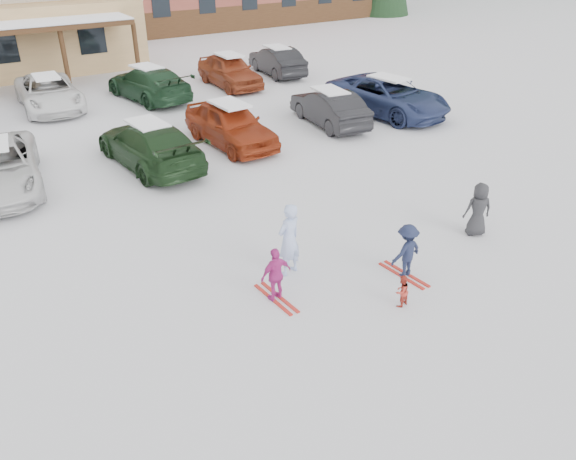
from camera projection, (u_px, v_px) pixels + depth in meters
ground at (301, 290)px, 12.70m from camera, size 160.00×160.00×0.00m
adult_skier at (289, 240)px, 12.90m from camera, size 0.74×0.58×1.80m
toddler_red at (402, 291)px, 12.01m from camera, size 0.41×0.34×0.75m
child_navy at (407, 251)px, 12.91m from camera, size 0.90×0.57×1.33m
skis_child_navy at (404, 275)px, 13.22m from camera, size 0.32×1.41×0.03m
child_magenta at (276, 275)px, 12.09m from camera, size 0.77×0.36×1.28m
skis_child_magenta at (276, 298)px, 12.39m from camera, size 0.28×1.41×0.03m
bystander_dark at (478, 209)px, 14.63m from camera, size 0.84×0.72×1.46m
parked_car_3 at (150, 145)px, 18.81m from camera, size 2.53×5.34×1.50m
parked_car_4 at (230, 124)px, 20.60m from camera, size 2.08×4.68×1.56m
parked_car_5 at (329, 108)px, 22.68m from camera, size 2.00×4.46×1.42m
parked_car_6 at (387, 96)px, 23.95m from camera, size 3.44×5.98×1.57m
parked_car_10 at (49, 93)px, 24.64m from camera, size 2.64×5.29×1.44m
parked_car_11 at (149, 83)px, 25.91m from camera, size 2.92×5.49×1.52m
parked_car_12 at (230, 71)px, 28.01m from camera, size 1.91×4.62×1.56m
parked_car_13 at (277, 61)px, 30.18m from camera, size 2.01×4.56×1.46m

